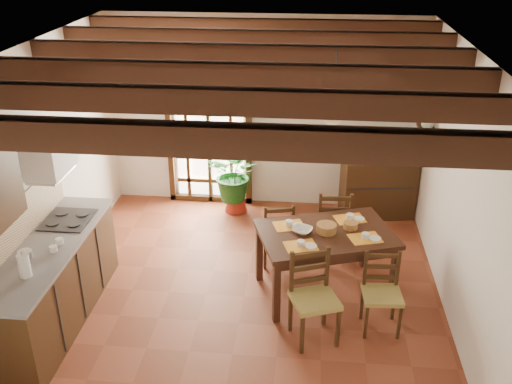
# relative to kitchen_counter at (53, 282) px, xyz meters

# --- Properties ---
(ground_plane) EXTENTS (5.00, 5.00, 0.00)m
(ground_plane) POSITION_rel_kitchen_counter_xyz_m (1.96, 0.60, -0.47)
(ground_plane) COLOR brown
(room_shell) EXTENTS (4.52, 5.02, 2.81)m
(room_shell) POSITION_rel_kitchen_counter_xyz_m (1.96, 0.60, 1.34)
(room_shell) COLOR silver
(room_shell) RESTS_ON ground_plane
(ceiling_beams) EXTENTS (4.50, 4.34, 0.20)m
(ceiling_beams) POSITION_rel_kitchen_counter_xyz_m (1.96, 0.60, 2.22)
(ceiling_beams) COLOR black
(ceiling_beams) RESTS_ON room_shell
(french_door) EXTENTS (1.26, 0.11, 2.32)m
(french_door) POSITION_rel_kitchen_counter_xyz_m (1.16, 3.05, 0.70)
(french_door) COLOR white
(french_door) RESTS_ON ground_plane
(kitchen_counter) EXTENTS (0.64, 2.25, 1.38)m
(kitchen_counter) POSITION_rel_kitchen_counter_xyz_m (0.00, 0.00, 0.00)
(kitchen_counter) COLOR #352110
(kitchen_counter) RESTS_ON ground_plane
(range_hood) EXTENTS (0.38, 0.60, 0.54)m
(range_hood) POSITION_rel_kitchen_counter_xyz_m (-0.09, 0.55, 1.26)
(range_hood) COLOR white
(range_hood) RESTS_ON room_shell
(counter_items) EXTENTS (0.50, 1.43, 0.25)m
(counter_items) POSITION_rel_kitchen_counter_xyz_m (0.00, 0.09, 0.49)
(counter_items) COLOR black
(counter_items) RESTS_ON kitchen_counter
(dining_table) EXTENTS (1.68, 1.35, 0.79)m
(dining_table) POSITION_rel_kitchen_counter_xyz_m (2.86, 0.79, 0.22)
(dining_table) COLOR #331B10
(dining_table) RESTS_ON ground_plane
(chair_near_left) EXTENTS (0.57, 0.56, 0.96)m
(chair_near_left) POSITION_rel_kitchen_counter_xyz_m (2.75, -0.03, -0.17)
(chair_near_left) COLOR #9E8E43
(chair_near_left) RESTS_ON ground_plane
(chair_near_right) EXTENTS (0.42, 0.40, 0.86)m
(chair_near_right) POSITION_rel_kitchen_counter_xyz_m (3.45, 0.20, -0.21)
(chair_near_right) COLOR #9E8E43
(chair_near_right) RESTS_ON ground_plane
(chair_far_left) EXTENTS (0.47, 0.46, 0.86)m
(chair_far_left) POSITION_rel_kitchen_counter_xyz_m (2.28, 1.39, -0.20)
(chair_far_left) COLOR #9E8E43
(chair_far_left) RESTS_ON ground_plane
(chair_far_right) EXTENTS (0.47, 0.45, 0.95)m
(chair_far_right) POSITION_rel_kitchen_counter_xyz_m (2.97, 1.62, -0.18)
(chair_far_right) COLOR #9E8E43
(chair_far_right) RESTS_ON ground_plane
(table_setting) EXTENTS (1.07, 0.71, 0.10)m
(table_setting) POSITION_rel_kitchen_counter_xyz_m (2.86, 0.79, 0.39)
(table_setting) COLOR orange
(table_setting) RESTS_ON dining_table
(table_bowl) EXTENTS (0.28, 0.28, 0.05)m
(table_bowl) POSITION_rel_kitchen_counter_xyz_m (2.60, 0.76, 0.35)
(table_bowl) COLOR white
(table_bowl) RESTS_ON dining_table
(sideboard) EXTENTS (1.09, 0.62, 0.88)m
(sideboard) POSITION_rel_kitchen_counter_xyz_m (3.64, 2.83, -0.04)
(sideboard) COLOR #352110
(sideboard) RESTS_ON ground_plane
(crt_tv) EXTENTS (0.46, 0.44, 0.33)m
(crt_tv) POSITION_rel_kitchen_counter_xyz_m (3.64, 2.82, 0.59)
(crt_tv) COLOR black
(crt_tv) RESTS_ON sideboard
(fuse_box) EXTENTS (0.25, 0.03, 0.32)m
(fuse_box) POSITION_rel_kitchen_counter_xyz_m (3.46, 3.08, 1.28)
(fuse_box) COLOR white
(fuse_box) RESTS_ON room_shell
(plant_pot) EXTENTS (0.33, 0.33, 0.20)m
(plant_pot) POSITION_rel_kitchen_counter_xyz_m (1.58, 2.73, -0.36)
(plant_pot) COLOR maroon
(plant_pot) RESTS_ON ground_plane
(potted_plant) EXTENTS (2.26, 2.06, 2.15)m
(potted_plant) POSITION_rel_kitchen_counter_xyz_m (1.58, 2.73, 0.10)
(potted_plant) COLOR #144C19
(potted_plant) RESTS_ON ground_plane
(wall_shelf) EXTENTS (0.20, 0.42, 0.20)m
(wall_shelf) POSITION_rel_kitchen_counter_xyz_m (4.10, 2.20, 1.04)
(wall_shelf) COLOR #352110
(wall_shelf) RESTS_ON room_shell
(shelf_vase) EXTENTS (0.15, 0.15, 0.15)m
(shelf_vase) POSITION_rel_kitchen_counter_xyz_m (4.10, 2.20, 1.18)
(shelf_vase) COLOR #B2BFB2
(shelf_vase) RESTS_ON wall_shelf
(shelf_flowers) EXTENTS (0.14, 0.14, 0.36)m
(shelf_flowers) POSITION_rel_kitchen_counter_xyz_m (4.10, 2.20, 1.38)
(shelf_flowers) COLOR orange
(shelf_flowers) RESTS_ON shelf_vase
(framed_picture) EXTENTS (0.03, 0.32, 0.32)m
(framed_picture) POSITION_rel_kitchen_counter_xyz_m (4.18, 2.20, 1.58)
(framed_picture) COLOR brown
(framed_picture) RESTS_ON room_shell
(pendant_lamp) EXTENTS (0.36, 0.36, 0.84)m
(pendant_lamp) POSITION_rel_kitchen_counter_xyz_m (2.86, 0.89, 1.60)
(pendant_lamp) COLOR black
(pendant_lamp) RESTS_ON room_shell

